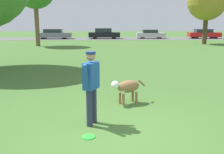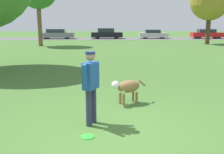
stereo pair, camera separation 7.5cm
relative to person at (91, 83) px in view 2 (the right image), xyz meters
The scene contains 10 objects.
ground_plane 1.13m from the person, 39.85° to the right, with size 120.00×120.00×0.00m, color #426B2D.
far_road_strip 30.35m from the person, 89.08° to the left, with size 120.00×6.00×0.01m.
person is the anchor object (origin of this frame).
dog 1.77m from the person, 58.57° to the left, with size 1.01×0.63×0.68m.
frisbee 1.15m from the person, 93.32° to the right, with size 0.26×0.26×0.02m.
tree_far_right 23.74m from the person, 63.43° to the left, with size 3.86×3.86×6.20m.
parked_car_grey 30.75m from the person, 101.83° to the left, with size 4.55×1.94×1.30m.
parked_car_black 30.30m from the person, 89.32° to the left, with size 4.16×1.83×1.40m.
parked_car_silver 31.21m from the person, 77.61° to the left, with size 3.89×1.83×1.20m.
parked_car_red 33.55m from the person, 65.22° to the left, with size 4.33×1.91×1.27m.
Camera 2 is at (-0.14, -5.02, 2.19)m, focal length 42.00 mm.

